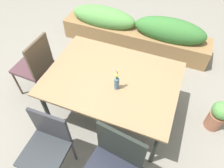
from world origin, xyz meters
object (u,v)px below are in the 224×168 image
chair_near_right (113,168)px  chair_near_left (47,144)px  chair_end_left (35,64)px  potted_plant (218,115)px  dining_table (112,81)px  flower_vase (117,81)px  planter_box (135,31)px

chair_near_right → chair_near_left: (-0.69, -0.01, -0.04)m
chair_near_right → chair_end_left: size_ratio=1.00×
potted_plant → chair_near_right: bearing=-129.3°
dining_table → flower_vase: bearing=-50.5°
chair_near_left → planter_box: chair_near_left is taller
chair_end_left → chair_near_left: (0.74, -0.89, -0.04)m
flower_vase → chair_near_right: bearing=-71.8°
flower_vase → chair_end_left: bearing=174.2°
flower_vase → chair_near_left: bearing=-119.9°
chair_near_left → potted_plant: size_ratio=1.86×
chair_near_left → flower_vase: bearing=-121.1°
dining_table → potted_plant: bearing=12.4°
dining_table → chair_end_left: chair_end_left is taller
flower_vase → potted_plant: 1.39m
chair_near_left → flower_vase: (0.44, 0.77, 0.32)m
chair_near_left → potted_plant: bearing=-145.6°
dining_table → chair_near_right: (0.35, -0.88, -0.11)m
dining_table → planter_box: (-0.15, 1.50, -0.34)m
flower_vase → planter_box: bearing=98.9°
dining_table → potted_plant: dining_table is taller
chair_near_right → chair_end_left: same height
chair_near_left → flower_vase: flower_vase is taller
chair_end_left → planter_box: bearing=-30.1°
chair_near_right → chair_end_left: (-1.43, 0.88, -0.00)m
dining_table → chair_near_left: chair_near_left is taller
chair_near_right → chair_end_left: bearing=-23.8°
dining_table → planter_box: size_ratio=0.58×
chair_near_right → chair_end_left: 1.68m
flower_vase → dining_table: bearing=129.5°
chair_near_left → chair_near_right: bearing=179.9°
chair_near_left → chair_end_left: bearing=-51.3°
chair_near_left → planter_box: size_ratio=0.33×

